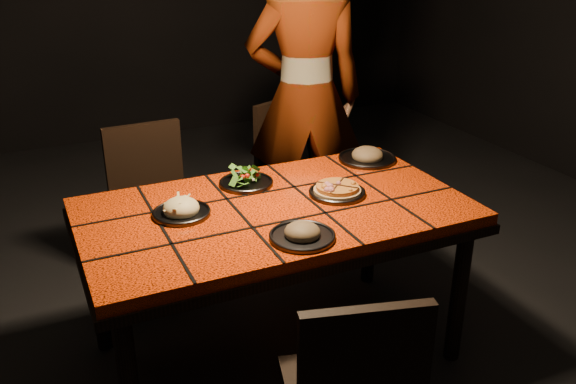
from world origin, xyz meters
name	(u,v)px	position (x,y,z in m)	size (l,w,h in m)	color
room_shell	(273,22)	(0.00, 0.00, 1.50)	(6.04, 7.04, 3.08)	black
dining_table	(275,223)	(0.00, 0.00, 0.67)	(1.62, 0.92, 0.75)	#F03B07
chair_far_left	(152,199)	(-0.35, 0.83, 0.51)	(0.42, 0.42, 0.89)	black
chair_far_right	(290,162)	(0.55, 1.04, 0.50)	(0.52, 0.52, 0.88)	black
diner	(305,98)	(0.59, 0.93, 0.93)	(0.68, 0.44, 1.86)	brown
plate_pizza	(337,191)	(0.30, 0.00, 0.77)	(0.29, 0.29, 0.04)	#343439
plate_pasta	(181,210)	(-0.38, 0.08, 0.77)	(0.24, 0.24, 0.08)	#343439
plate_salad	(246,179)	(-0.03, 0.27, 0.78)	(0.25, 0.25, 0.07)	#343439
plate_mushroom_a	(302,233)	(-0.02, -0.31, 0.77)	(0.25, 0.25, 0.08)	#343439
plate_mushroom_b	(367,155)	(0.64, 0.31, 0.77)	(0.29, 0.29, 0.09)	#343439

